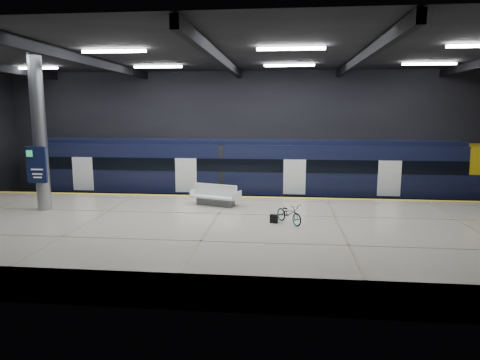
# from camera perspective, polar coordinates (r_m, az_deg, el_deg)

# --- Properties ---
(ground) EXTENTS (30.00, 30.00, 0.00)m
(ground) POSITION_cam_1_polar(r_m,az_deg,el_deg) (19.98, -2.41, -6.89)
(ground) COLOR black
(ground) RESTS_ON ground
(room_shell) EXTENTS (30.10, 16.10, 8.05)m
(room_shell) POSITION_cam_1_polar(r_m,az_deg,el_deg) (19.21, -2.53, 9.74)
(room_shell) COLOR black
(room_shell) RESTS_ON ground
(platform) EXTENTS (30.00, 11.00, 1.10)m
(platform) POSITION_cam_1_polar(r_m,az_deg,el_deg) (17.46, -3.61, -7.40)
(platform) COLOR #BAB09D
(platform) RESTS_ON ground
(safety_strip) EXTENTS (30.00, 0.40, 0.01)m
(safety_strip) POSITION_cam_1_polar(r_m,az_deg,el_deg) (22.37, -1.41, -2.24)
(safety_strip) COLOR yellow
(safety_strip) RESTS_ON platform
(rails) EXTENTS (30.00, 1.52, 0.16)m
(rails) POSITION_cam_1_polar(r_m,az_deg,el_deg) (25.25, -0.61, -3.30)
(rails) COLOR gray
(rails) RESTS_ON ground
(train) EXTENTS (29.40, 2.84, 3.79)m
(train) POSITION_cam_1_polar(r_m,az_deg,el_deg) (24.75, 4.42, 1.08)
(train) COLOR black
(train) RESTS_ON ground
(bench) EXTENTS (2.48, 1.62, 1.02)m
(bench) POSITION_cam_1_polar(r_m,az_deg,el_deg) (20.34, -3.28, -2.39)
(bench) COLOR #595B60
(bench) RESTS_ON platform
(bicycle) EXTENTS (1.35, 1.55, 0.81)m
(bicycle) POSITION_cam_1_polar(r_m,az_deg,el_deg) (17.13, 6.57, -4.45)
(bicycle) COLOR #99999E
(bicycle) RESTS_ON platform
(pannier_bag) EXTENTS (0.34, 0.25, 0.35)m
(pannier_bag) POSITION_cam_1_polar(r_m,az_deg,el_deg) (17.19, 4.54, -5.16)
(pannier_bag) COLOR black
(pannier_bag) RESTS_ON platform
(info_column) EXTENTS (0.90, 0.78, 6.90)m
(info_column) POSITION_cam_1_polar(r_m,az_deg,el_deg) (21.00, -25.19, 5.40)
(info_column) COLOR #9EA0A5
(info_column) RESTS_ON platform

